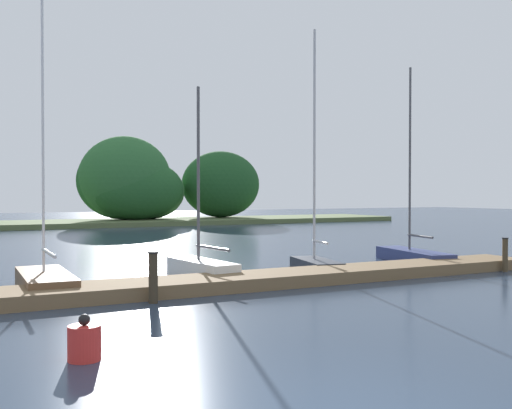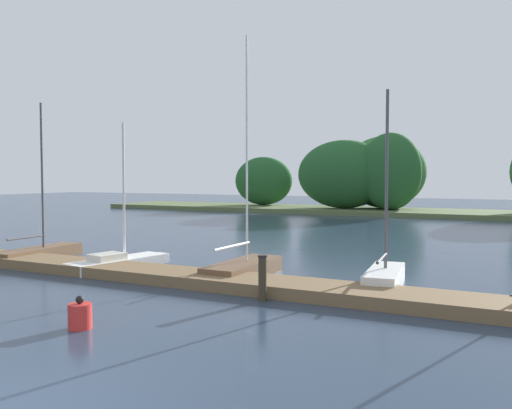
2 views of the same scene
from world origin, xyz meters
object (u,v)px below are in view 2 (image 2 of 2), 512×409
Objects in this scene: sailboat_0 at (42,251)px; channel_buoy_0 at (80,315)px; sailboat_1 at (121,261)px; sailboat_3 at (385,275)px; sailboat_2 at (245,267)px; mooring_piling_1 at (262,278)px.

channel_buoy_0 is (8.84, -6.72, -0.02)m from sailboat_0.
sailboat_3 is at bearing -74.59° from sailboat_1.
sailboat_0 is 0.79× the size of sailboat_2.
sailboat_0 is 11.52m from mooring_piling_1.
sailboat_2 is 4.59m from sailboat_3.
sailboat_2 is (9.13, 0.38, 0.01)m from sailboat_0.
sailboat_2 reaches higher than sailboat_1.
sailboat_1 reaches higher than mooring_piling_1.
sailboat_1 is at bearing 124.96° from channel_buoy_0.
sailboat_0 reaches higher than channel_buoy_0.
sailboat_3 is 4.11m from mooring_piling_1.
mooring_piling_1 is at bearing -98.84° from sailboat_1.
channel_buoy_0 is at bearing -135.11° from sailboat_1.
sailboat_1 is 0.66× the size of sailboat_2.
sailboat_3 is (4.58, 0.32, 0.05)m from sailboat_2.
channel_buoy_0 is at bearing -130.94° from sailboat_0.
sailboat_3 is at bearing -90.76° from sailboat_0.
sailboat_2 is at bearing -91.31° from sailboat_0.
sailboat_2 is at bearing 87.28° from sailboat_3.
sailboat_1 is at bearing 161.23° from mooring_piling_1.
channel_buoy_0 is (4.56, -6.52, 0.03)m from sailboat_1.
sailboat_1 is 4.28× the size of mooring_piling_1.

